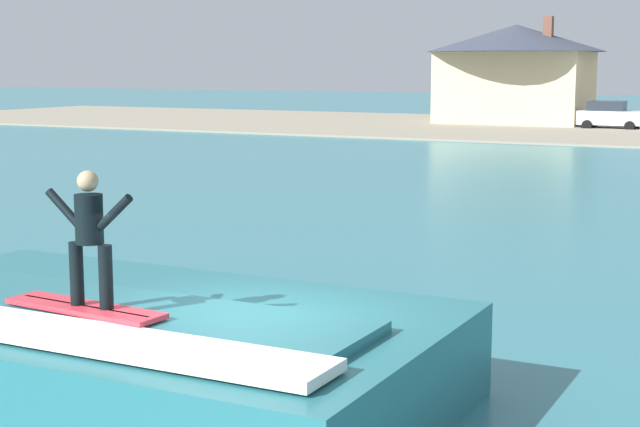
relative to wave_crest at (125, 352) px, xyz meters
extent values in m
plane|color=teal|center=(1.60, 0.29, -0.63)|extent=(260.00, 260.00, 0.00)
cube|color=#266B73|center=(0.00, 0.05, -0.04)|extent=(7.85, 4.63, 1.19)
cube|color=#266B73|center=(0.00, -0.53, 0.62)|extent=(6.67, 2.08, 0.13)
cube|color=white|center=(0.00, -1.46, 0.65)|extent=(7.06, 0.83, 0.12)
cube|color=#D8333F|center=(0.05, -0.76, 0.74)|extent=(2.14, 0.65, 0.06)
cube|color=black|center=(0.05, -0.76, 0.76)|extent=(1.94, 0.19, 0.01)
cylinder|color=black|center=(-0.06, -0.76, 1.13)|extent=(0.16, 0.16, 0.73)
cylinder|color=black|center=(0.37, -0.76, 1.13)|extent=(0.16, 0.16, 0.73)
cylinder|color=black|center=(0.15, -0.76, 1.78)|extent=(0.32, 0.32, 0.56)
sphere|color=tan|center=(0.15, -0.76, 2.22)|extent=(0.24, 0.24, 0.24)
cylinder|color=black|center=(-0.22, -0.76, 1.89)|extent=(0.48, 0.10, 0.43)
cylinder|color=black|center=(0.52, -0.76, 1.89)|extent=(0.48, 0.10, 0.43)
cube|color=silver|center=(-4.74, 55.42, 0.14)|extent=(4.08, 1.80, 0.90)
cube|color=#262D38|center=(-5.04, 55.42, 0.91)|extent=(2.24, 1.62, 0.64)
cylinder|color=black|center=(-3.41, 56.37, -0.31)|extent=(0.64, 0.22, 0.64)
cylinder|color=black|center=(-3.41, 54.47, -0.31)|extent=(0.64, 0.22, 0.64)
cylinder|color=black|center=(-6.06, 56.37, -0.31)|extent=(0.64, 0.22, 0.64)
cylinder|color=black|center=(-6.06, 54.47, -0.31)|extent=(0.64, 0.22, 0.64)
cube|color=beige|center=(-11.94, 58.17, 1.89)|extent=(9.91, 6.55, 5.03)
cone|color=#383D4C|center=(-11.94, 58.17, 5.34)|extent=(12.29, 12.29, 1.87)
cube|color=brown|center=(-9.46, 57.19, 5.84)|extent=(0.60, 0.60, 1.80)
camera|label=1|loc=(7.47, -9.28, 3.51)|focal=55.01mm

